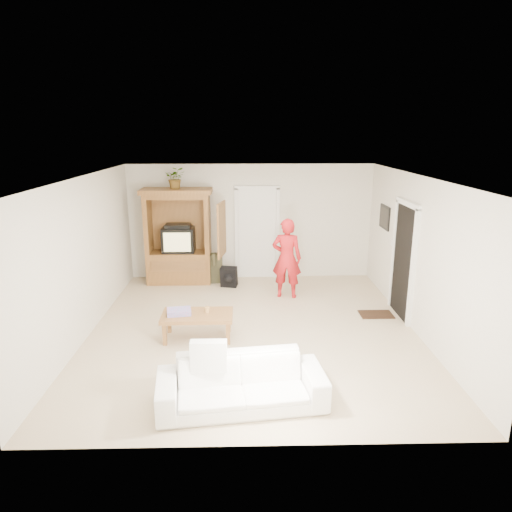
% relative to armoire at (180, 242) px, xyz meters
% --- Properties ---
extents(floor, '(6.00, 6.00, 0.00)m').
position_rel_armoire_xyz_m(floor, '(1.58, -2.66, -0.91)').
color(floor, tan).
rests_on(floor, ground).
extents(ceiling, '(6.00, 6.00, 0.00)m').
position_rel_armoire_xyz_m(ceiling, '(1.58, -2.66, 1.69)').
color(ceiling, white).
rests_on(ceiling, floor).
extents(wall_back, '(5.50, 0.00, 5.50)m').
position_rel_armoire_xyz_m(wall_back, '(1.58, 0.34, 0.39)').
color(wall_back, silver).
rests_on(wall_back, floor).
extents(wall_front, '(5.50, 0.00, 5.50)m').
position_rel_armoire_xyz_m(wall_front, '(1.58, -5.66, 0.39)').
color(wall_front, silver).
rests_on(wall_front, floor).
extents(wall_left, '(0.00, 6.00, 6.00)m').
position_rel_armoire_xyz_m(wall_left, '(-1.17, -2.66, 0.39)').
color(wall_left, silver).
rests_on(wall_left, floor).
extents(wall_right, '(0.00, 6.00, 6.00)m').
position_rel_armoire_xyz_m(wall_right, '(4.33, -2.66, 0.39)').
color(wall_right, silver).
rests_on(wall_right, floor).
extents(armoire, '(1.82, 1.14, 2.10)m').
position_rel_armoire_xyz_m(armoire, '(0.00, 0.00, 0.00)').
color(armoire, brown).
rests_on(armoire, floor).
extents(door_back, '(0.85, 0.05, 2.04)m').
position_rel_armoire_xyz_m(door_back, '(1.73, 0.31, 0.11)').
color(door_back, white).
rests_on(door_back, floor).
extents(doorway_right, '(0.05, 0.90, 2.04)m').
position_rel_armoire_xyz_m(doorway_right, '(4.30, -2.06, 0.11)').
color(doorway_right, black).
rests_on(doorway_right, floor).
extents(framed_picture, '(0.03, 0.60, 0.48)m').
position_rel_armoire_xyz_m(framed_picture, '(4.31, -0.76, 0.69)').
color(framed_picture, black).
rests_on(framed_picture, wall_right).
extents(doormat, '(0.60, 0.40, 0.02)m').
position_rel_armoire_xyz_m(doormat, '(3.88, -2.06, -0.90)').
color(doormat, '#382316').
rests_on(doormat, floor).
extents(plant, '(0.43, 0.38, 0.46)m').
position_rel_armoire_xyz_m(plant, '(-0.02, -0.03, 1.42)').
color(plant, '#4C7238').
rests_on(plant, armoire).
extents(man, '(0.66, 0.50, 1.64)m').
position_rel_armoire_xyz_m(man, '(2.29, -1.04, -0.09)').
color(man, red).
rests_on(man, floor).
extents(sofa, '(2.14, 1.06, 0.60)m').
position_rel_armoire_xyz_m(sofa, '(1.39, -4.88, -0.61)').
color(sofa, white).
rests_on(sofa, floor).
extents(coffee_table, '(1.15, 0.64, 0.43)m').
position_rel_armoire_xyz_m(coffee_table, '(0.66, -2.96, -0.54)').
color(coffee_table, olive).
rests_on(coffee_table, floor).
extents(towel, '(0.42, 0.34, 0.08)m').
position_rel_armoire_xyz_m(towel, '(0.37, -2.96, -0.44)').
color(towel, '#D14594').
rests_on(towel, coffee_table).
extents(candle, '(0.08, 0.08, 0.10)m').
position_rel_armoire_xyz_m(candle, '(0.82, -2.91, -0.43)').
color(candle, tan).
rests_on(candle, coffee_table).
extents(backpack_black, '(0.38, 0.27, 0.43)m').
position_rel_armoire_xyz_m(backpack_black, '(1.09, -0.40, -0.69)').
color(backpack_black, black).
rests_on(backpack_black, floor).
extents(backpack_olive, '(0.37, 0.30, 0.65)m').
position_rel_armoire_xyz_m(backpack_olive, '(0.76, -0.05, -0.58)').
color(backpack_olive, '#47442B').
rests_on(backpack_olive, floor).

